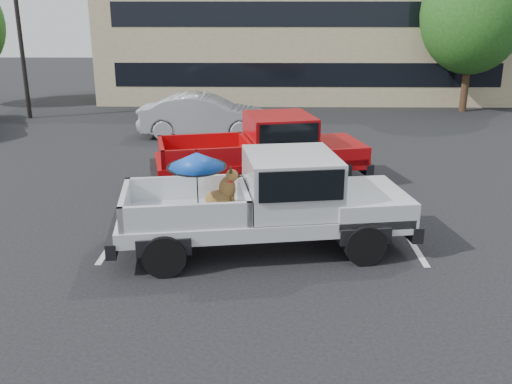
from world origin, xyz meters
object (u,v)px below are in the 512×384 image
tree_right (473,14)px  silver_pickup (279,197)px  silver_sedan (205,116)px  tree_back (371,9)px  red_pickup (273,147)px  motel_sign (16,3)px

tree_right → silver_pickup: size_ratio=1.15×
tree_right → silver_sedan: size_ratio=1.46×
tree_right → tree_back: tree_back is taller
silver_pickup → red_pickup: silver_pickup is taller
tree_right → silver_pickup: 18.18m
motel_sign → silver_pickup: size_ratio=1.01×
tree_back → silver_pickup: bearing=-103.5°
motel_sign → silver_sedan: bearing=-24.3°
motel_sign → silver_sedan: motel_sign is taller
tree_back → red_pickup: tree_back is taller
tree_right → red_pickup: (-8.74, -11.42, -3.20)m
tree_right → silver_pickup: bearing=-119.0°
red_pickup → silver_sedan: red_pickup is taller
red_pickup → tree_back: bearing=60.6°
tree_right → silver_sedan: tree_right is taller
silver_pickup → red_pickup: (-0.05, 4.24, -0.04)m
motel_sign → tree_right: size_ratio=0.88×
silver_sedan → tree_right: bearing=-62.9°
silver_pickup → tree_back: bearing=67.7°
silver_sedan → tree_back: bearing=-30.4°
tree_back → tree_right: bearing=-69.4°
silver_pickup → red_pickup: size_ratio=1.00×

